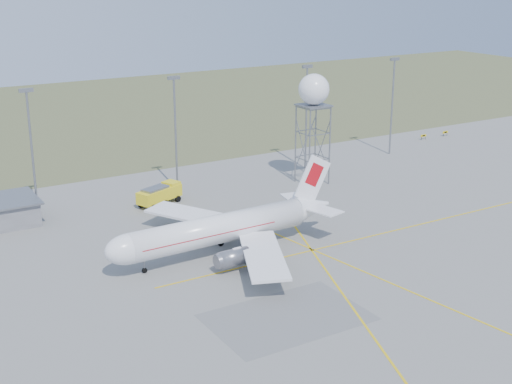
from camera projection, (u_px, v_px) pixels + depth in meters
ground at (511, 328)px, 79.44m from camera, size 400.00×400.00×0.00m
grass_strip at (95, 114)px, 193.73m from camera, size 400.00×120.00×0.03m
mast_a at (31, 142)px, 112.45m from camera, size 2.20×0.50×20.50m
mast_b at (175, 124)px, 124.75m from camera, size 2.20×0.50×20.50m
mast_c at (306, 108)px, 138.52m from camera, size 2.20×0.50×20.50m
mast_d at (393, 98)px, 149.34m from camera, size 2.20×0.50×20.50m
taxi_sign_near at (424, 136)px, 165.29m from camera, size 1.60×0.17×1.20m
taxi_sign_far at (445, 132)px, 168.74m from camera, size 1.60×0.17×1.20m
airliner_main at (222, 229)px, 98.59m from camera, size 35.98×34.99×12.24m
radar_tower at (313, 123)px, 129.24m from camera, size 5.60×5.60×20.26m
fire_truck at (160, 195)px, 120.20m from camera, size 8.79×5.76×3.34m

